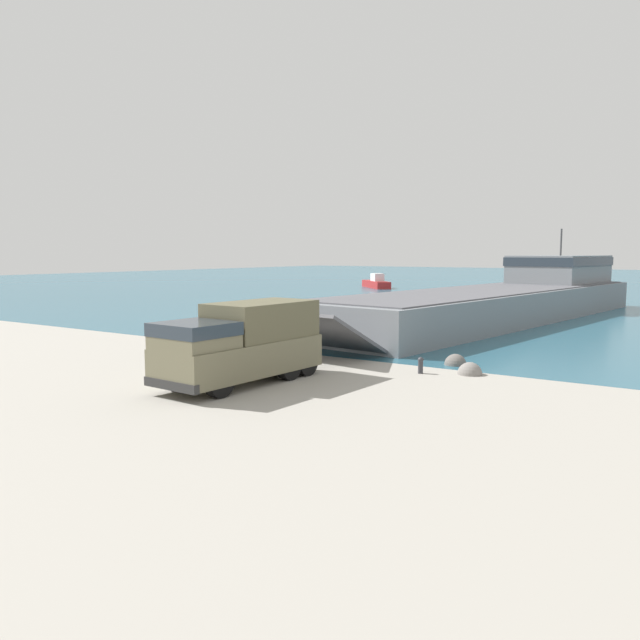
{
  "coord_description": "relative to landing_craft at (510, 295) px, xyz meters",
  "views": [
    {
      "loc": [
        16.49,
        -18.79,
        5.06
      ],
      "look_at": [
        1.25,
        4.23,
        2.07
      ],
      "focal_mm": 35.0,
      "sensor_mm": 36.0,
      "label": 1
    }
  ],
  "objects": [
    {
      "name": "shoreline_rock_b",
      "position": [
        4.21,
        -22.15,
        -1.72
      ],
      "size": [
        1.0,
        1.0,
        1.0
      ],
      "primitive_type": "sphere",
      "color": "#66605B",
      "rests_on": "ground_plane"
    },
    {
      "name": "military_truck",
      "position": [
        -1.25,
        -30.53,
        -0.11
      ],
      "size": [
        2.99,
        7.23,
        3.11
      ],
      "rotation": [
        0.0,
        0.0,
        -1.63
      ],
      "color": "#6B664C",
      "rests_on": "ground_plane"
    },
    {
      "name": "shoreline_rock_a",
      "position": [
        -9.42,
        -23.57,
        -1.72
      ],
      "size": [
        1.33,
        1.33,
        1.33
      ],
      "primitive_type": "sphere",
      "color": "#66605B",
      "rests_on": "ground_plane"
    },
    {
      "name": "landing_craft",
      "position": [
        0.0,
        0.0,
        0.0
      ],
      "size": [
        13.16,
        42.91,
        7.19
      ],
      "rotation": [
        0.0,
        0.0,
        -0.13
      ],
      "color": "gray",
      "rests_on": "ground_plane"
    },
    {
      "name": "water_surface",
      "position": [
        -2.05,
        66.67,
        -1.72
      ],
      "size": [
        240.0,
        180.0,
        0.01
      ],
      "primitive_type": "cube",
      "color": "#285B70",
      "rests_on": "ground_plane"
    },
    {
      "name": "ground_plane",
      "position": [
        -2.05,
        -29.93,
        -1.72
      ],
      "size": [
        240.0,
        240.0,
        0.0
      ],
      "primitive_type": "plane",
      "color": "#9E998E"
    },
    {
      "name": "mooring_bollard",
      "position": [
        3.72,
        -24.86,
        -1.34
      ],
      "size": [
        0.24,
        0.24,
        0.7
      ],
      "color": "#333338",
      "rests_on": "ground_plane"
    },
    {
      "name": "moored_boat_c",
      "position": [
        -8.38,
        40.07,
        -1.05
      ],
      "size": [
        7.16,
        5.77,
        2.02
      ],
      "rotation": [
        0.0,
        0.0,
        2.15
      ],
      "color": "#2D7060",
      "rests_on": "ground_plane"
    },
    {
      "name": "soldier_on_ramp",
      "position": [
        -4.92,
        -29.09,
        -0.69
      ],
      "size": [
        0.47,
        0.49,
        1.77
      ],
      "rotation": [
        0.0,
        0.0,
        3.88
      ],
      "color": "#566042",
      "rests_on": "ground_plane"
    },
    {
      "name": "shoreline_rock_c",
      "position": [
        5.53,
        -23.91,
        -1.72
      ],
      "size": [
        1.03,
        1.03,
        1.03
      ],
      "primitive_type": "sphere",
      "color": "gray",
      "rests_on": "ground_plane"
    },
    {
      "name": "moored_boat_a",
      "position": [
        -28.39,
        30.69,
        -1.03
      ],
      "size": [
        7.19,
        7.24,
        2.09
      ],
      "rotation": [
        0.0,
        0.0,
        0.78
      ],
      "color": "#B22323",
      "rests_on": "ground_plane"
    }
  ]
}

